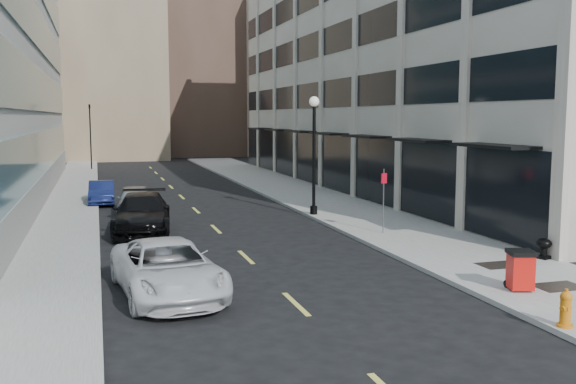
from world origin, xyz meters
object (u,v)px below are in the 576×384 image
car_white_van (168,269)px  car_silver_sedan (135,200)px  traffic_signal (90,109)px  urn_planter (544,246)px  trash_bin (520,269)px  fire_hydrant (566,308)px  car_blue_sedan (102,193)px  sign_post (384,192)px  lamppost (314,144)px  car_black_pickup (142,214)px

car_white_van → car_silver_sedan: car_white_van is taller
traffic_signal → urn_planter: (15.10, -43.80, -5.14)m
car_white_van → trash_bin: (9.49, -2.78, -0.01)m
trash_bin → fire_hydrant: bearing=-91.8°
car_blue_sedan → trash_bin: (11.08, -23.01, 0.10)m
car_white_van → sign_post: (9.60, 6.47, 1.09)m
traffic_signal → car_blue_sedan: (0.70, -23.99, -5.05)m
car_blue_sedan → fire_hydrant: (10.10, -26.01, -0.07)m
car_blue_sedan → sign_post: (11.20, -13.76, 1.20)m
car_blue_sedan → trash_bin: size_ratio=3.53×
lamppost → car_blue_sedan: bearing=141.6°
traffic_signal → sign_post: bearing=-72.5°
trash_bin → lamppost: (-0.99, 15.00, 2.89)m
urn_planter → trash_bin: bearing=-136.0°
car_blue_sedan → sign_post: sign_post is taller
car_black_pickup → fire_hydrant: bearing=-55.8°
car_blue_sedan → trash_bin: car_blue_sedan is taller
trash_bin → urn_planter: trash_bin is taller
fire_hydrant → urn_planter: bearing=36.6°
car_black_pickup → car_silver_sedan: (0.00, 5.44, -0.09)m
car_silver_sedan → lamppost: 9.62m
traffic_signal → car_black_pickup: bearing=-86.1°
car_black_pickup → car_blue_sedan: 10.14m
lamppost → traffic_signal: bearing=108.6°
sign_post → urn_planter: 6.96m
fire_hydrant → traffic_signal: bearing=83.5°
traffic_signal → sign_post: 39.77m
car_black_pickup → fire_hydrant: car_black_pickup is taller
car_silver_sedan → sign_post: size_ratio=1.64×
car_blue_sedan → fire_hydrant: car_blue_sedan is taller
trash_bin → sign_post: (0.11, 9.24, 1.10)m
car_black_pickup → car_blue_sedan: (-1.60, 10.01, -0.18)m
car_black_pickup → sign_post: size_ratio=2.15×
traffic_signal → fire_hydrant: 51.41m
sign_post → lamppost: bearing=81.6°
traffic_signal → fire_hydrant: traffic_signal is taller
car_white_van → fire_hydrant: (8.50, -5.78, -0.18)m
car_silver_sedan → urn_planter: (12.80, -15.24, -0.17)m
trash_bin → traffic_signal: bearing=120.5°
fire_hydrant → trash_bin: (0.99, 3.01, 0.17)m
trash_bin → sign_post: bearing=105.7°
lamppost → sign_post: (1.10, -5.75, -1.79)m
car_blue_sedan → lamppost: (10.10, -8.01, 2.99)m
car_white_van → fire_hydrant: car_white_van is taller
lamppost → sign_post: size_ratio=2.21×
car_silver_sedan → car_white_van: bearing=-85.4°
car_silver_sedan → sign_post: 13.34m
car_white_van → urn_planter: (12.80, 0.42, -0.19)m
trash_bin → lamppost: 15.30m
car_silver_sedan → fire_hydrant: size_ratio=4.87×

